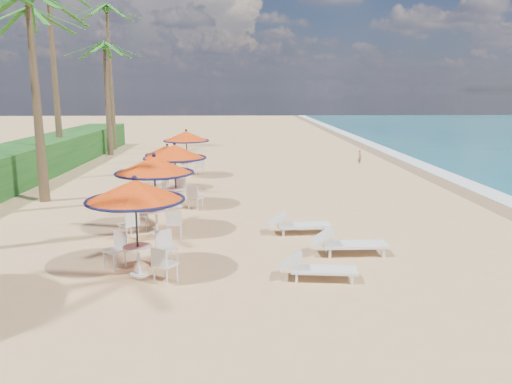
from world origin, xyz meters
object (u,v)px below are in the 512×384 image
(station_3, at_px, (167,156))
(station_4, at_px, (186,140))
(station_0, at_px, (137,202))
(station_2, at_px, (175,160))
(lounger_far, at_px, (297,224))
(lounger_near, at_px, (316,268))
(lounger_mid, at_px, (347,243))
(station_1, at_px, (153,175))

(station_3, distance_m, station_4, 3.54)
(station_0, bearing_deg, station_4, 91.25)
(station_2, xyz_separation_m, lounger_far, (4.42, -4.00, -1.58))
(station_2, xyz_separation_m, station_4, (-0.32, 7.22, 0.05))
(lounger_near, height_order, lounger_far, lounger_far)
(lounger_near, bearing_deg, station_4, 113.31)
(lounger_far, bearing_deg, station_2, 133.93)
(station_0, distance_m, station_4, 14.72)
(station_3, height_order, lounger_mid, station_3)
(lounger_near, bearing_deg, station_2, 124.85)
(station_2, height_order, lounger_mid, station_2)
(lounger_mid, bearing_deg, lounger_near, -123.56)
(station_4, xyz_separation_m, lounger_mid, (5.90, -13.40, -1.60))
(lounger_near, bearing_deg, lounger_mid, 64.11)
(station_1, bearing_deg, station_2, 86.69)
(station_3, bearing_deg, station_2, -76.72)
(station_1, relative_size, station_2, 1.01)
(station_3, xyz_separation_m, station_4, (0.57, 3.47, 0.38))
(lounger_mid, height_order, lounger_far, lounger_mid)
(station_4, relative_size, lounger_near, 1.32)
(station_1, height_order, station_4, station_1)
(station_0, relative_size, station_3, 1.19)
(station_2, distance_m, lounger_far, 6.17)
(station_1, distance_m, lounger_near, 6.48)
(station_0, distance_m, lounger_far, 5.84)
(station_3, relative_size, station_4, 0.84)
(station_3, relative_size, lounger_near, 1.11)
(station_3, xyz_separation_m, lounger_mid, (6.47, -9.92, -1.22))
(lounger_far, bearing_deg, station_4, 108.97)
(station_0, xyz_separation_m, station_1, (-0.22, 3.68, 0.06))
(station_3, xyz_separation_m, lounger_near, (5.30, -11.79, -1.27))
(station_4, height_order, lounger_mid, station_4)
(lounger_near, bearing_deg, station_1, 143.70)
(lounger_mid, xyz_separation_m, lounger_far, (-1.16, 2.17, -0.02))
(station_2, bearing_deg, lounger_near, -61.23)
(station_0, relative_size, lounger_mid, 1.18)
(station_2, bearing_deg, station_0, -89.98)
(lounger_far, bearing_deg, station_0, -145.61)
(station_1, relative_size, lounger_near, 1.36)
(lounger_mid, bearing_deg, station_1, 156.29)
(station_0, bearing_deg, station_1, 93.47)
(station_2, bearing_deg, station_1, -93.31)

